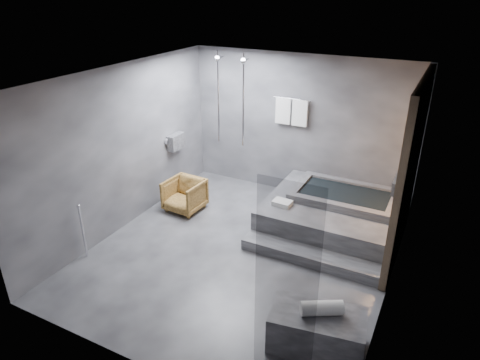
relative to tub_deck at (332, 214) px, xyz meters
The scene contains 7 objects.
room 2.02m from the tub_deck, 118.47° to the right, with size 5.00×5.04×2.82m.
tub_deck is the anchor object (origin of this frame).
tub_step 1.19m from the tub_deck, 90.00° to the right, with size 2.20×0.36×0.18m, color #343437.
concrete_bench 2.85m from the tub_deck, 77.43° to the right, with size 1.09×0.60×0.49m, color #363639.
driftwood_chair 2.74m from the tub_deck, 166.26° to the right, with size 0.66×0.67×0.61m, color #4E3313.
rolled_towel 2.86m from the tub_deck, 76.75° to the right, with size 0.17×0.17×0.48m, color silver.
deck_towel 0.95m from the tub_deck, 145.05° to the right, with size 0.31×0.23×0.08m, color white.
Camera 1 is at (2.60, -5.14, 3.97)m, focal length 32.00 mm.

